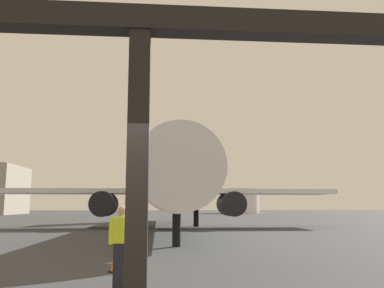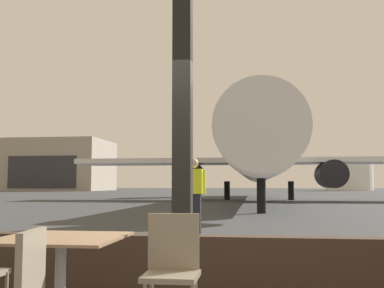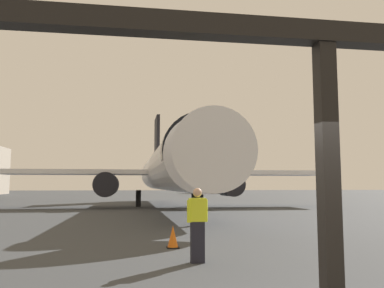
{
  "view_description": "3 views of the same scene",
  "coord_description": "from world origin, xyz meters",
  "px_view_note": "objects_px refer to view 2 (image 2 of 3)",
  "views": [
    {
      "loc": [
        0.19,
        -3.78,
        1.76
      ],
      "look_at": [
        1.58,
        12.99,
        4.31
      ],
      "focal_mm": 38.0,
      "sensor_mm": 36.0,
      "label": 1
    },
    {
      "loc": [
        0.78,
        -4.97,
        1.15
      ],
      "look_at": [
        -1.17,
        9.3,
        2.41
      ],
      "focal_mm": 43.57,
      "sensor_mm": 36.0,
      "label": 2
    },
    {
      "loc": [
        -2.19,
        -4.23,
        1.8
      ],
      "look_at": [
        0.39,
        12.44,
        3.53
      ],
      "focal_mm": 37.82,
      "sensor_mm": 36.0,
      "label": 3
    }
  ],
  "objects_px": {
    "fuel_storage_tank": "(349,176)",
    "ground_crew_worker": "(193,196)",
    "traffic_cone": "(193,216)",
    "dining_table": "(60,277)",
    "distant_hangar": "(60,166)",
    "cafe_chair_aisle_left": "(172,263)",
    "airplane": "(259,156)"
  },
  "relations": [
    {
      "from": "airplane",
      "to": "traffic_cone",
      "type": "xyz_separation_m",
      "value": [
        -1.91,
        -20.5,
        -2.85
      ]
    },
    {
      "from": "dining_table",
      "to": "traffic_cone",
      "type": "height_order",
      "value": "dining_table"
    },
    {
      "from": "airplane",
      "to": "distant_hangar",
      "type": "relative_size",
      "value": 1.91
    },
    {
      "from": "cafe_chair_aisle_left",
      "to": "traffic_cone",
      "type": "distance_m",
      "value": 9.11
    },
    {
      "from": "dining_table",
      "to": "traffic_cone",
      "type": "relative_size",
      "value": 1.35
    },
    {
      "from": "dining_table",
      "to": "fuel_storage_tank",
      "type": "height_order",
      "value": "fuel_storage_tank"
    },
    {
      "from": "ground_crew_worker",
      "to": "traffic_cone",
      "type": "xyz_separation_m",
      "value": [
        -0.33,
        2.32,
        -0.6
      ]
    },
    {
      "from": "cafe_chair_aisle_left",
      "to": "fuel_storage_tank",
      "type": "xyz_separation_m",
      "value": [
        18.69,
        90.79,
        2.2
      ]
    },
    {
      "from": "fuel_storage_tank",
      "to": "cafe_chair_aisle_left",
      "type": "bearing_deg",
      "value": -101.63
    },
    {
      "from": "dining_table",
      "to": "distant_hangar",
      "type": "bearing_deg",
      "value": 113.72
    },
    {
      "from": "dining_table",
      "to": "ground_crew_worker",
      "type": "xyz_separation_m",
      "value": [
        0.04,
        6.98,
        0.42
      ]
    },
    {
      "from": "cafe_chair_aisle_left",
      "to": "distant_hangar",
      "type": "xyz_separation_m",
      "value": [
        -37.42,
        83.14,
        4.3
      ]
    },
    {
      "from": "fuel_storage_tank",
      "to": "traffic_cone",
      "type": "bearing_deg",
      "value": -103.59
    },
    {
      "from": "airplane",
      "to": "ground_crew_worker",
      "type": "distance_m",
      "value": 22.98
    },
    {
      "from": "traffic_cone",
      "to": "distant_hangar",
      "type": "relative_size",
      "value": 0.03
    },
    {
      "from": "fuel_storage_tank",
      "to": "ground_crew_worker",
      "type": "bearing_deg",
      "value": -103.01
    },
    {
      "from": "dining_table",
      "to": "cafe_chair_aisle_left",
      "type": "bearing_deg",
      "value": 18.22
    },
    {
      "from": "airplane",
      "to": "traffic_cone",
      "type": "distance_m",
      "value": 20.78
    },
    {
      "from": "traffic_cone",
      "to": "dining_table",
      "type": "bearing_deg",
      "value": -88.22
    },
    {
      "from": "dining_table",
      "to": "fuel_storage_tank",
      "type": "xyz_separation_m",
      "value": [
        19.47,
        91.05,
        2.28
      ]
    },
    {
      "from": "airplane",
      "to": "dining_table",
      "type": "bearing_deg",
      "value": -93.12
    },
    {
      "from": "ground_crew_worker",
      "to": "traffic_cone",
      "type": "bearing_deg",
      "value": 98.14
    },
    {
      "from": "distant_hangar",
      "to": "dining_table",
      "type": "bearing_deg",
      "value": -66.28
    },
    {
      "from": "ground_crew_worker",
      "to": "distant_hangar",
      "type": "relative_size",
      "value": 0.09
    },
    {
      "from": "airplane",
      "to": "fuel_storage_tank",
      "type": "distance_m",
      "value": 63.8
    },
    {
      "from": "cafe_chair_aisle_left",
      "to": "traffic_cone",
      "type": "bearing_deg",
      "value": 96.74
    },
    {
      "from": "ground_crew_worker",
      "to": "fuel_storage_tank",
      "type": "height_order",
      "value": "fuel_storage_tank"
    },
    {
      "from": "traffic_cone",
      "to": "fuel_storage_tank",
      "type": "height_order",
      "value": "fuel_storage_tank"
    },
    {
      "from": "distant_hangar",
      "to": "fuel_storage_tank",
      "type": "distance_m",
      "value": 56.66
    },
    {
      "from": "traffic_cone",
      "to": "ground_crew_worker",
      "type": "bearing_deg",
      "value": -81.86
    },
    {
      "from": "airplane",
      "to": "ground_crew_worker",
      "type": "height_order",
      "value": "airplane"
    },
    {
      "from": "dining_table",
      "to": "airplane",
      "type": "distance_m",
      "value": 29.96
    }
  ]
}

